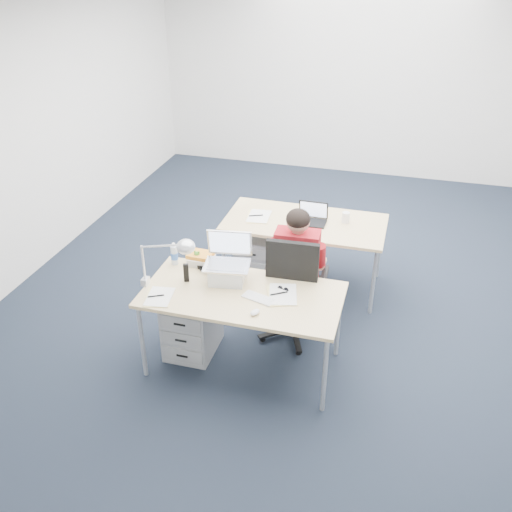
% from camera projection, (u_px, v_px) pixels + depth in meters
% --- Properties ---
extents(floor, '(7.00, 7.00, 0.00)m').
position_uv_depth(floor, '(312.00, 290.00, 5.95)').
color(floor, black).
rests_on(floor, ground).
extents(room, '(6.02, 7.02, 2.80)m').
position_uv_depth(room, '(321.00, 129.00, 5.10)').
color(room, silver).
rests_on(room, ground).
extents(desk_near, '(1.60, 0.80, 0.73)m').
position_uv_depth(desk_near, '(242.00, 298.00, 4.59)').
color(desk_near, tan).
rests_on(desk_near, ground).
extents(desk_far, '(1.60, 0.80, 0.73)m').
position_uv_depth(desk_far, '(305.00, 226.00, 5.72)').
color(desk_far, tan).
rests_on(desk_far, ground).
extents(office_chair, '(0.71, 0.71, 1.07)m').
position_uv_depth(office_chair, '(294.00, 307.00, 5.14)').
color(office_chair, black).
rests_on(office_chair, ground).
extents(seated_person, '(0.39, 0.68, 1.25)m').
position_uv_depth(seated_person, '(298.00, 266.00, 5.12)').
color(seated_person, '#A2171E').
rests_on(seated_person, ground).
extents(drawer_pedestal_near, '(0.40, 0.50, 0.55)m').
position_uv_depth(drawer_pedestal_near, '(192.00, 323.00, 4.97)').
color(drawer_pedestal_near, '#A4A7AA').
rests_on(drawer_pedestal_near, ground).
extents(drawer_pedestal_far, '(0.40, 0.50, 0.55)m').
position_uv_depth(drawer_pedestal_far, '(258.00, 257.00, 5.99)').
color(drawer_pedestal_far, '#A4A7AA').
rests_on(drawer_pedestal_far, ground).
extents(silver_laptop, '(0.41, 0.35, 0.39)m').
position_uv_depth(silver_laptop, '(227.00, 260.00, 4.63)').
color(silver_laptop, silver).
rests_on(silver_laptop, desk_near).
extents(wireless_keyboard, '(0.28, 0.18, 0.01)m').
position_uv_depth(wireless_keyboard, '(259.00, 298.00, 4.49)').
color(wireless_keyboard, white).
rests_on(wireless_keyboard, desk_near).
extents(computer_mouse, '(0.09, 0.11, 0.03)m').
position_uv_depth(computer_mouse, '(255.00, 312.00, 4.31)').
color(computer_mouse, white).
rests_on(computer_mouse, desk_near).
extents(headphones, '(0.23, 0.18, 0.04)m').
position_uv_depth(headphones, '(209.00, 267.00, 4.88)').
color(headphones, black).
rests_on(headphones, desk_near).
extents(can_koozie, '(0.08, 0.08, 0.11)m').
position_uv_depth(can_koozie, '(231.00, 277.00, 4.68)').
color(can_koozie, '#151E42').
rests_on(can_koozie, desk_near).
extents(water_bottle, '(0.08, 0.08, 0.20)m').
position_uv_depth(water_bottle, '(174.00, 254.00, 4.92)').
color(water_bottle, silver).
rests_on(water_bottle, desk_near).
extents(bear_figurine, '(0.09, 0.08, 0.13)m').
position_uv_depth(bear_figurine, '(197.00, 258.00, 4.93)').
color(bear_figurine, '#2B721E').
rests_on(bear_figurine, desk_near).
extents(book_stack, '(0.25, 0.20, 0.10)m').
position_uv_depth(book_stack, '(201.00, 259.00, 4.94)').
color(book_stack, silver).
rests_on(book_stack, desk_near).
extents(cordless_phone, '(0.05, 0.04, 0.16)m').
position_uv_depth(cordless_phone, '(186.00, 273.00, 4.68)').
color(cordless_phone, black).
rests_on(cordless_phone, desk_near).
extents(papers_left, '(0.24, 0.31, 0.01)m').
position_uv_depth(papers_left, '(158.00, 297.00, 4.51)').
color(papers_left, '#E6D385').
rests_on(papers_left, desk_near).
extents(papers_right, '(0.29, 0.36, 0.01)m').
position_uv_depth(papers_right, '(281.00, 295.00, 4.53)').
color(papers_right, '#E6D385').
rests_on(papers_right, desk_near).
extents(sunglasses, '(0.11, 0.07, 0.02)m').
position_uv_depth(sunglasses, '(283.00, 289.00, 4.60)').
color(sunglasses, black).
rests_on(sunglasses, desk_near).
extents(desk_lamp, '(0.46, 0.30, 0.49)m').
position_uv_depth(desk_lamp, '(160.00, 261.00, 4.53)').
color(desk_lamp, silver).
rests_on(desk_lamp, desk_near).
extents(dark_laptop, '(0.29, 0.28, 0.21)m').
position_uv_depth(dark_laptop, '(312.00, 213.00, 5.61)').
color(dark_laptop, black).
rests_on(dark_laptop, desk_far).
extents(far_cup, '(0.08, 0.08, 0.11)m').
position_uv_depth(far_cup, '(346.00, 217.00, 5.65)').
color(far_cup, white).
rests_on(far_cup, desk_far).
extents(far_papers, '(0.25, 0.33, 0.01)m').
position_uv_depth(far_papers, '(258.00, 217.00, 5.78)').
color(far_papers, white).
rests_on(far_papers, desk_far).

